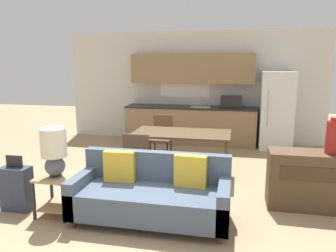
% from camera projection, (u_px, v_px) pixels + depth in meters
% --- Properties ---
extents(ground_plane, '(20.00, 20.00, 0.00)m').
position_uv_depth(ground_plane, '(140.00, 225.00, 3.98)').
color(ground_plane, '#9E8460').
extents(wall_back, '(6.40, 0.07, 2.70)m').
position_uv_depth(wall_back, '(192.00, 87.00, 8.17)').
color(wall_back, silver).
rests_on(wall_back, ground_plane).
extents(kitchen_counter, '(3.15, 0.65, 2.15)m').
position_uv_depth(kitchen_counter, '(191.00, 109.00, 7.97)').
color(kitchen_counter, '#8E704C').
rests_on(kitchen_counter, ground_plane).
extents(refrigerator, '(0.72, 0.78, 1.76)m').
position_uv_depth(refrigerator, '(276.00, 110.00, 7.45)').
color(refrigerator, white).
rests_on(refrigerator, ground_plane).
extents(dining_table, '(1.66, 0.87, 0.77)m').
position_uv_depth(dining_table, '(182.00, 136.00, 5.64)').
color(dining_table, brown).
rests_on(dining_table, ground_plane).
extents(couch, '(1.93, 0.80, 0.83)m').
position_uv_depth(couch, '(152.00, 194.00, 4.09)').
color(couch, '#3D2D1E').
rests_on(couch, ground_plane).
extents(side_table, '(0.45, 0.45, 0.52)m').
position_uv_depth(side_table, '(57.00, 189.00, 4.22)').
color(side_table, tan).
rests_on(side_table, ground_plane).
extents(table_lamp, '(0.32, 0.32, 0.63)m').
position_uv_depth(table_lamp, '(54.00, 150.00, 4.08)').
color(table_lamp, '#4C515B').
rests_on(table_lamp, side_table).
extents(credenza, '(1.27, 0.46, 0.78)m').
position_uv_depth(credenza, '(317.00, 181.00, 4.38)').
color(credenza, brown).
rests_on(credenza, ground_plane).
extents(vase, '(0.18, 0.18, 0.47)m').
position_uv_depth(vase, '(333.00, 137.00, 4.23)').
color(vase, maroon).
rests_on(vase, credenza).
extents(dining_chair_far_left, '(0.43, 0.43, 0.92)m').
position_uv_depth(dining_chair_far_left, '(162.00, 136.00, 6.53)').
color(dining_chair_far_left, brown).
rests_on(dining_chair_far_left, ground_plane).
extents(dining_chair_near_left, '(0.43, 0.43, 0.92)m').
position_uv_depth(dining_chair_near_left, '(138.00, 158.00, 4.99)').
color(dining_chair_near_left, brown).
rests_on(dining_chair_near_left, ground_plane).
extents(suitcase, '(0.39, 0.22, 0.75)m').
position_uv_depth(suitcase, '(17.00, 188.00, 4.36)').
color(suitcase, '#2D384C').
rests_on(suitcase, ground_plane).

